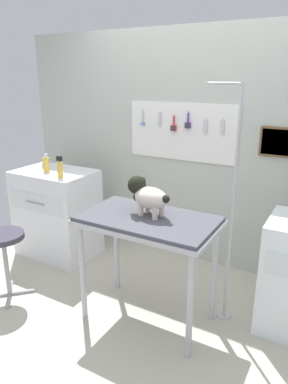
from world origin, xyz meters
The scene contains 9 objects.
ground centered at (0.00, 0.00, -0.02)m, with size 4.40×4.00×0.04m, color #BCB6A3.
rear_wall_panel centered at (0.00, 1.28, 1.15)m, with size 4.00×0.11×2.30m.
grooming_table centered at (0.11, 0.14, 0.77)m, with size 1.02×0.59×0.87m.
grooming_arm centered at (0.63, 0.46, 0.85)m, with size 0.30×0.11×1.82m.
dog centered at (0.08, 0.19, 1.02)m, with size 0.39×0.22×0.28m.
counter_left centered at (-1.27, 0.64, 0.46)m, with size 0.80×0.58×0.93m.
stool centered at (-1.10, -0.20, 0.49)m, with size 0.36×0.36×0.59m.
spray_bottle_short centered at (-1.03, 0.48, 1.02)m, with size 0.06×0.06×0.21m.
pump_bottle_white centered at (-1.31, 0.57, 1.00)m, with size 0.07×0.06×0.19m.
Camera 1 is at (1.30, -1.99, 1.85)m, focal length 33.53 mm.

